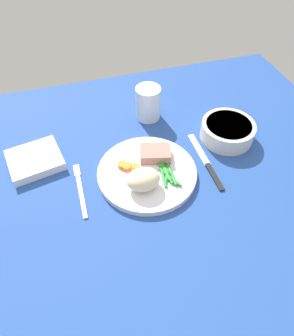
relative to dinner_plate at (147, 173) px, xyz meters
The scene contains 11 objects.
dining_table 2.48cm from the dinner_plate, 122.21° to the left, with size 120.00×90.00×2.00cm.
dinner_plate is the anchor object (origin of this frame).
meat_portion 5.53cm from the dinner_plate, 49.40° to the left, with size 7.66×5.53×2.58cm, color #B2756B.
mashed_potatoes 5.97cm from the dinner_plate, 116.57° to the right, with size 7.96×6.20×5.05cm, color beige.
carrot_slices 4.82cm from the dinner_plate, 152.37° to the left, with size 5.07×3.69×1.15cm.
green_beans 5.07cm from the dinner_plate, 26.80° to the right, with size 4.18×9.82×0.83cm.
fork 16.74cm from the dinner_plate, behind, with size 1.44×16.60×0.40cm.
knife 15.92cm from the dinner_plate, ahead, with size 1.70×20.50×0.64cm.
water_glass 23.27cm from the dinner_plate, 72.82° to the left, with size 7.26×7.26×9.87cm.
salad_bowl 26.07cm from the dinner_plate, 15.32° to the left, with size 14.54×14.54×4.96cm.
napkin 29.10cm from the dinner_plate, 155.62° to the left, with size 13.00×11.82×2.32cm, color white.
Camera 1 is at (-12.80, -48.08, 59.82)cm, focal length 32.14 mm.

